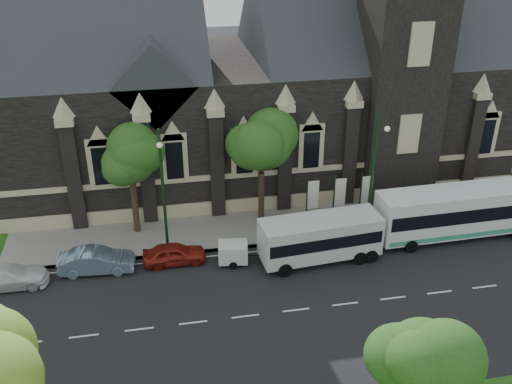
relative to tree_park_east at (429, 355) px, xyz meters
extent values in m
plane|color=black|center=(-6.18, 9.32, -4.62)|extent=(160.00, 160.00, 0.00)
cube|color=gray|center=(-6.18, 18.82, -4.54)|extent=(80.00, 5.00, 0.15)
cube|color=black|center=(-2.18, 28.82, 0.38)|extent=(40.00, 15.00, 10.00)
cube|color=#2A2D32|center=(-14.18, 28.82, 5.38)|extent=(16.00, 15.00, 15.00)
cube|color=#2A2D32|center=(7.82, 28.82, 5.38)|extent=(20.00, 15.00, 15.00)
cube|color=#2A2D32|center=(-10.18, 24.32, 5.38)|extent=(6.00, 6.00, 6.00)
cube|color=black|center=(7.82, 22.82, 4.38)|extent=(5.50, 5.50, 18.00)
cube|color=#C1B48B|center=(-2.18, 21.28, -1.42)|extent=(40.00, 0.22, 0.40)
cube|color=#C1B48B|center=(-2.18, 21.28, -4.02)|extent=(40.00, 0.25, 1.20)
cube|color=black|center=(-4.18, 21.14, 0.18)|extent=(1.20, 0.12, 2.80)
sphere|color=#1E4816|center=(-0.18, -0.18, -0.14)|extent=(3.20, 3.20, 3.20)
sphere|color=#1E4816|center=(0.42, 0.42, 0.46)|extent=(2.40, 2.40, 2.40)
cylinder|color=black|center=(-3.18, 19.82, -2.64)|extent=(0.44, 0.44, 3.96)
sphere|color=#1E4816|center=(-3.18, 19.82, 1.02)|extent=(3.84, 3.84, 3.84)
sphere|color=#1E4816|center=(-2.46, 20.54, 1.74)|extent=(2.88, 2.88, 2.88)
cylinder|color=black|center=(-12.18, 19.82, -2.64)|extent=(0.44, 0.44, 3.96)
sphere|color=#1E4816|center=(-12.18, 19.82, 0.95)|extent=(3.68, 3.68, 3.68)
sphere|color=#1E4816|center=(-11.49, 20.51, 1.64)|extent=(2.76, 2.76, 2.76)
cylinder|color=black|center=(3.82, 16.62, -0.12)|extent=(0.20, 0.20, 9.00)
cylinder|color=black|center=(3.82, 15.82, 4.08)|extent=(0.10, 1.60, 0.10)
sphere|color=silver|center=(3.82, 15.02, 3.98)|extent=(0.36, 0.36, 0.36)
cylinder|color=black|center=(-10.18, 16.62, -0.12)|extent=(0.20, 0.20, 9.00)
cylinder|color=black|center=(-10.18, 15.82, 4.08)|extent=(0.10, 1.60, 0.10)
sphere|color=silver|center=(-10.18, 15.02, 3.98)|extent=(0.36, 0.36, 0.36)
cylinder|color=black|center=(-0.18, 18.32, -2.62)|extent=(0.10, 0.10, 4.00)
cube|color=white|center=(0.27, 18.32, -2.02)|extent=(0.80, 0.04, 2.20)
cylinder|color=black|center=(1.82, 18.32, -2.62)|extent=(0.10, 0.10, 4.00)
cube|color=white|center=(2.27, 18.32, -2.02)|extent=(0.80, 0.04, 2.20)
cylinder|color=black|center=(3.82, 18.32, -2.62)|extent=(0.10, 0.10, 4.00)
cube|color=white|center=(4.27, 18.32, -2.02)|extent=(0.80, 0.04, 2.20)
cube|color=white|center=(10.25, 15.25, -2.59)|extent=(12.45, 2.92, 3.16)
cube|color=black|center=(10.25, 15.25, -2.38)|extent=(11.96, 2.94, 1.01)
cube|color=#389A73|center=(10.25, 15.25, -3.87)|extent=(11.96, 2.93, 0.35)
cylinder|color=black|center=(5.96, 13.84, -4.17)|extent=(0.91, 0.30, 0.90)
cylinder|color=black|center=(5.88, 16.42, -4.17)|extent=(0.91, 0.30, 0.90)
cylinder|color=black|center=(13.93, 16.64, -4.17)|extent=(0.91, 0.30, 0.90)
cylinder|color=black|center=(15.17, 16.67, -4.17)|extent=(0.91, 0.30, 0.90)
cube|color=silver|center=(-0.38, 14.17, -2.87)|extent=(8.06, 3.11, 2.59)
cube|color=black|center=(-0.38, 14.17, -2.73)|extent=(7.75, 3.12, 0.85)
cylinder|color=black|center=(-3.03, 12.71, -4.17)|extent=(0.92, 0.35, 0.90)
cylinder|color=black|center=(-3.23, 15.18, -4.17)|extent=(0.92, 0.35, 0.90)
cylinder|color=black|center=(2.08, 13.13, -4.17)|extent=(0.92, 0.35, 0.90)
cylinder|color=black|center=(1.88, 15.60, -4.17)|extent=(0.92, 0.35, 0.90)
cylinder|color=black|center=(2.86, 13.19, -4.17)|extent=(0.92, 0.35, 0.90)
cylinder|color=black|center=(2.66, 15.66, -4.17)|extent=(0.92, 0.35, 0.90)
cube|color=silver|center=(-6.04, 14.80, -3.77)|extent=(2.05, 1.65, 1.22)
cylinder|color=black|center=(-6.14, 14.11, -4.36)|extent=(0.55, 0.26, 0.52)
cylinder|color=black|center=(-5.94, 15.50, -4.36)|extent=(0.55, 0.26, 0.52)
cylinder|color=black|center=(-4.83, 14.63, -4.10)|extent=(1.13, 0.23, 0.08)
imported|color=#7189A4|center=(-14.73, 15.50, -3.84)|extent=(4.84, 1.98, 1.56)
imported|color=maroon|center=(-9.81, 15.52, -3.92)|extent=(4.11, 1.68, 1.40)
imported|color=white|center=(-20.05, 14.88, -3.91)|extent=(4.92, 2.08, 1.42)
camera|label=1|loc=(-10.43, -16.49, 17.07)|focal=40.59mm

